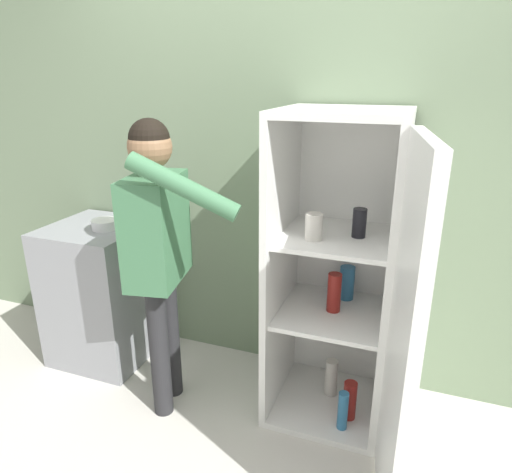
# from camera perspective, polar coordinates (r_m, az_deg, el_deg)

# --- Properties ---
(ground_plane) EXTENTS (12.00, 12.00, 0.00)m
(ground_plane) POSITION_cam_1_polar(r_m,az_deg,el_deg) (2.43, -4.55, -26.99)
(ground_plane) COLOR beige
(wall_back) EXTENTS (7.00, 0.06, 2.55)m
(wall_back) POSITION_cam_1_polar(r_m,az_deg,el_deg) (2.64, 3.67, 8.85)
(wall_back) COLOR gray
(wall_back) RESTS_ON ground_plane
(refrigerator) EXTENTS (0.73, 1.20, 1.62)m
(refrigerator) POSITION_cam_1_polar(r_m,az_deg,el_deg) (2.28, 11.41, -5.86)
(refrigerator) COLOR white
(refrigerator) RESTS_ON ground_plane
(person) EXTENTS (0.67, 0.53, 1.58)m
(person) POSITION_cam_1_polar(r_m,az_deg,el_deg) (2.33, -12.12, 0.10)
(person) COLOR #262628
(person) RESTS_ON ground_plane
(counter) EXTENTS (0.58, 0.58, 0.89)m
(counter) POSITION_cam_1_polar(r_m,az_deg,el_deg) (3.11, -18.53, -6.57)
(counter) COLOR gray
(counter) RESTS_ON ground_plane
(bowl) EXTENTS (0.16, 0.16, 0.06)m
(bowl) POSITION_cam_1_polar(r_m,az_deg,el_deg) (2.87, -18.34, 1.45)
(bowl) COLOR white
(bowl) RESTS_ON counter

